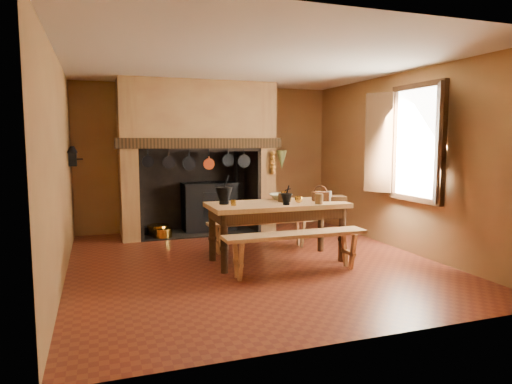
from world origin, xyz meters
The scene contains 28 objects.
floor centered at (0.00, 0.00, 0.00)m, with size 5.50×5.50×0.00m, color maroon.
ceiling centered at (0.00, 0.00, 2.80)m, with size 5.50×5.50×0.00m, color silver.
back_wall centered at (0.00, 2.75, 1.40)m, with size 5.00×0.02×2.80m, color olive.
wall_left centered at (-2.50, 0.00, 1.40)m, with size 0.02×5.50×2.80m, color olive.
wall_right centered at (2.50, 0.00, 1.40)m, with size 0.02×5.50×2.80m, color olive.
wall_front centered at (0.00, -2.75, 1.40)m, with size 5.00×0.02×2.80m, color olive.
chimney_breast centered at (-0.30, 2.31, 1.81)m, with size 2.95×0.96×2.80m.
iron_range centered at (-0.04, 2.45, 0.48)m, with size 1.12×0.55×1.60m.
hearth_pans centered at (-1.05, 2.22, 0.09)m, with size 0.51×0.62×0.20m.
hanging_pans centered at (-0.34, 1.81, 1.36)m, with size 1.92×0.29×0.27m.
onion_string centered at (1.00, 1.79, 1.33)m, with size 0.12×0.10×0.46m, color #96581B, non-canonical shape.
herb_bunch centered at (1.18, 1.79, 1.38)m, with size 0.20×0.20×0.35m, color #4E5628.
window centered at (2.35, -0.40, 1.70)m, with size 0.39×1.75×1.76m.
wall_coffee_mill centered at (-2.42, 1.55, 1.52)m, with size 0.23×0.16×0.31m.
work_table centered at (0.35, -0.06, 0.72)m, with size 1.97×0.88×0.85m.
bench_front centered at (0.35, -0.73, 0.41)m, with size 1.94×0.34×0.55m.
bench_back centered at (0.35, 0.63, 0.36)m, with size 1.70×0.30×0.48m.
mortar_large centered at (-0.41, 0.03, 0.99)m, with size 0.24×0.24×0.41m.
mortar_small centered at (0.39, -0.32, 0.94)m, with size 0.16×0.16×0.27m.
coffee_grinder centered at (0.47, -0.04, 0.93)m, with size 0.19×0.16×0.20m.
brass_mug_a centered at (-0.33, -0.15, 0.90)m, with size 0.07×0.07×0.08m, color #B6862A.
brass_mug_b centered at (0.62, 0.14, 0.90)m, with size 0.07×0.07×0.08m, color #B6862A.
mixing_bowl centered at (0.53, 0.24, 0.90)m, with size 0.35×0.35×0.09m, color #BEB992.
stoneware_crock centered at (0.85, -0.39, 0.93)m, with size 0.12×0.12×0.14m, color brown.
glass_jar centered at (1.12, -0.16, 0.93)m, with size 0.08×0.08×0.15m, color beige.
wicker_basket centered at (1.03, -0.07, 0.93)m, with size 0.29×0.25×0.23m.
wooden_tray centered at (1.23, -0.08, 0.88)m, with size 0.36×0.26×0.06m, color #382411.
brass_cup centered at (0.64, -0.16, 0.90)m, with size 0.11×0.11×0.09m, color #B6862A.
Camera 1 is at (-2.07, -6.06, 1.74)m, focal length 32.00 mm.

